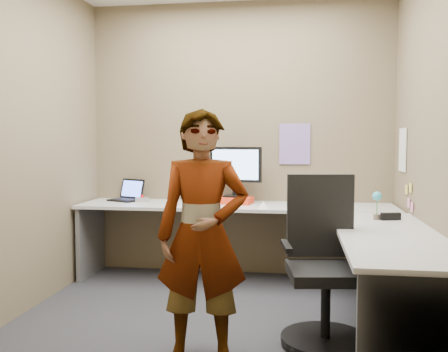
% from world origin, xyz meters
% --- Properties ---
extents(ground, '(3.00, 3.00, 0.00)m').
position_xyz_m(ground, '(0.00, 0.00, 0.00)').
color(ground, '#242429').
rests_on(ground, ground).
extents(wall_back, '(3.00, 0.00, 3.00)m').
position_xyz_m(wall_back, '(0.00, 1.30, 1.35)').
color(wall_back, brown).
rests_on(wall_back, ground).
extents(wall_right, '(0.00, 2.70, 2.70)m').
position_xyz_m(wall_right, '(1.50, 0.00, 1.35)').
color(wall_right, brown).
rests_on(wall_right, ground).
extents(wall_left, '(0.00, 2.70, 2.70)m').
position_xyz_m(wall_left, '(-1.50, 0.00, 1.35)').
color(wall_left, brown).
rests_on(wall_left, ground).
extents(desk, '(2.98, 2.58, 0.73)m').
position_xyz_m(desk, '(0.44, 0.39, 0.59)').
color(desk, '#B0B0B0').
rests_on(desk, ground).
extents(paper_ream, '(0.35, 0.28, 0.06)m').
position_xyz_m(paper_ream, '(-0.01, 1.05, 0.76)').
color(paper_ream, red).
rests_on(paper_ream, desk).
extents(monitor, '(0.51, 0.18, 0.48)m').
position_xyz_m(monitor, '(-0.01, 1.07, 1.08)').
color(monitor, black).
rests_on(monitor, paper_ream).
extents(laptop, '(0.37, 0.35, 0.21)m').
position_xyz_m(laptop, '(-1.11, 1.14, 0.78)').
color(laptop, black).
rests_on(laptop, desk).
extents(trackball_mouse, '(0.12, 0.08, 0.07)m').
position_xyz_m(trackball_mouse, '(-0.93, 1.05, 0.76)').
color(trackball_mouse, '#B7B7BC').
rests_on(trackball_mouse, desk).
extents(origami, '(0.10, 0.10, 0.06)m').
position_xyz_m(origami, '(0.28, 0.75, 0.76)').
color(origami, white).
rests_on(origami, desk).
extents(stapler, '(0.16, 0.08, 0.05)m').
position_xyz_m(stapler, '(1.28, 0.23, 0.76)').
color(stapler, black).
rests_on(stapler, desk).
extents(flower, '(0.07, 0.07, 0.22)m').
position_xyz_m(flower, '(1.18, 0.24, 0.87)').
color(flower, brown).
rests_on(flower, desk).
extents(calendar_purple, '(0.30, 0.01, 0.40)m').
position_xyz_m(calendar_purple, '(0.55, 1.29, 1.30)').
color(calendar_purple, '#846BB7').
rests_on(calendar_purple, wall_back).
extents(calendar_white, '(0.01, 0.28, 0.38)m').
position_xyz_m(calendar_white, '(1.49, 0.90, 1.25)').
color(calendar_white, white).
rests_on(calendar_white, wall_right).
extents(sticky_note_a, '(0.01, 0.07, 0.07)m').
position_xyz_m(sticky_note_a, '(1.49, 0.55, 0.95)').
color(sticky_note_a, '#F2E059').
rests_on(sticky_note_a, wall_right).
extents(sticky_note_b, '(0.01, 0.07, 0.07)m').
position_xyz_m(sticky_note_b, '(1.49, 0.60, 0.82)').
color(sticky_note_b, pink).
rests_on(sticky_note_b, wall_right).
extents(sticky_note_c, '(0.01, 0.07, 0.07)m').
position_xyz_m(sticky_note_c, '(1.49, 0.48, 0.80)').
color(sticky_note_c, pink).
rests_on(sticky_note_c, wall_right).
extents(sticky_note_d, '(0.01, 0.07, 0.07)m').
position_xyz_m(sticky_note_d, '(1.49, 0.70, 0.92)').
color(sticky_note_d, '#F2E059').
rests_on(sticky_note_d, wall_right).
extents(office_chair, '(0.59, 0.57, 1.08)m').
position_xyz_m(office_chair, '(0.76, -0.38, 0.44)').
color(office_chair, black).
rests_on(office_chair, ground).
extents(person, '(0.59, 0.42, 1.52)m').
position_xyz_m(person, '(0.02, -0.73, 0.76)').
color(person, '#999399').
rests_on(person, ground).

